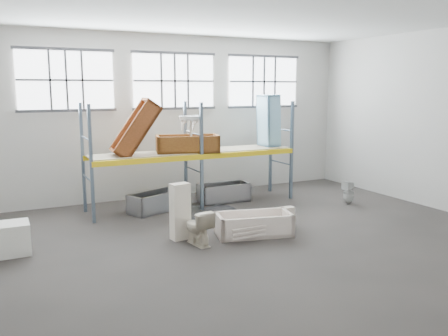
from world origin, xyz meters
TOP-DOWN VIEW (x-y plane):
  - floor at (0.00, 0.00)m, footprint 12.00×10.00m
  - ceiling at (0.00, 0.00)m, footprint 12.00×10.00m
  - wall_back at (0.00, 5.05)m, footprint 12.00×0.10m
  - wall_right at (6.05, 0.00)m, footprint 0.10×10.00m
  - window_left at (-3.20, 4.94)m, footprint 2.60×0.04m
  - window_mid at (0.00, 4.94)m, footprint 2.60×0.04m
  - window_right at (3.20, 4.94)m, footprint 2.60×0.04m
  - rack_upright_la at (-3.00, 2.90)m, footprint 0.08×0.08m
  - rack_upright_lb at (-3.00, 4.10)m, footprint 0.08×0.08m
  - rack_upright_ma at (0.00, 2.90)m, footprint 0.08×0.08m
  - rack_upright_mb at (0.00, 4.10)m, footprint 0.08×0.08m
  - rack_upright_ra at (3.00, 2.90)m, footprint 0.08×0.08m
  - rack_upright_rb at (3.00, 4.10)m, footprint 0.08×0.08m
  - rack_beam_front at (0.00, 2.90)m, footprint 6.00×0.10m
  - rack_beam_back at (0.00, 4.10)m, footprint 6.00×0.10m
  - shelf_deck at (0.00, 3.50)m, footprint 5.90×1.10m
  - wet_patch at (0.00, 2.70)m, footprint 1.80×1.80m
  - bathtub_beige at (0.15, 0.24)m, footprint 1.88×1.21m
  - cistern_spare at (1.24, 0.52)m, footprint 0.40×0.19m
  - sink_in_tub at (0.69, 0.61)m, footprint 0.46×0.46m
  - toilet_beige at (-1.29, 0.18)m, footprint 0.55×0.83m
  - cistern_tall at (-1.50, 0.70)m, footprint 0.45×0.32m
  - toilet_white at (4.14, 1.56)m, footprint 0.33×0.32m
  - steel_tub_left at (-1.26, 3.30)m, footprint 1.61×1.19m
  - steel_tub_right at (0.97, 3.46)m, footprint 1.53×0.77m
  - rust_tub_flat at (-0.21, 3.41)m, footprint 1.90×1.23m
  - rust_tub_tilted at (-1.69, 3.47)m, footprint 1.43×0.91m
  - sink_on_shelf at (-0.19, 3.19)m, footprint 0.69×0.55m
  - blue_tub_upright at (2.54, 3.52)m, footprint 0.52×0.75m
  - bucket at (0.23, 0.08)m, footprint 0.34×0.34m
  - carton_near at (-4.99, 1.34)m, footprint 0.77×0.66m

SIDE VIEW (x-z plane):
  - floor at x=0.00m, z-range -0.10..0.00m
  - wet_patch at x=0.00m, z-range 0.00..0.00m
  - bucket at x=0.23m, z-range 0.00..0.32m
  - sink_in_tub at x=0.69m, z-range 0.09..0.23m
  - bathtub_beige at x=0.15m, z-range 0.00..0.51m
  - steel_tub_left at x=-1.26m, z-range 0.00..0.54m
  - steel_tub_right at x=0.97m, z-range 0.00..0.55m
  - cistern_spare at x=1.24m, z-range 0.09..0.47m
  - carton_near at x=-4.99m, z-range 0.00..0.65m
  - toilet_white at x=4.14m, z-range 0.00..0.70m
  - toilet_beige at x=-1.29m, z-range 0.00..0.78m
  - cistern_tall at x=-1.50m, z-range 0.00..1.28m
  - rack_upright_la at x=-3.00m, z-range 0.00..3.00m
  - rack_upright_lb at x=-3.00m, z-range 0.00..3.00m
  - rack_upright_ma at x=0.00m, z-range 0.00..3.00m
  - rack_upright_mb at x=0.00m, z-range 0.00..3.00m
  - rack_upright_ra at x=3.00m, z-range 0.00..3.00m
  - rack_upright_rb at x=3.00m, z-range 0.00..3.00m
  - rack_beam_front at x=0.00m, z-range 1.43..1.57m
  - rack_beam_back at x=0.00m, z-range 1.43..1.57m
  - shelf_deck at x=0.00m, z-range 1.57..1.59m
  - rust_tub_flat at x=-0.21m, z-range 1.57..2.07m
  - sink_on_shelf at x=-0.19m, z-range 1.81..2.38m
  - rust_tub_tilted at x=-1.69m, z-range 1.46..3.13m
  - blue_tub_upright at x=2.54m, z-range 1.60..3.19m
  - wall_back at x=0.00m, z-range 0.00..5.00m
  - wall_right at x=6.05m, z-range 0.00..5.00m
  - window_left at x=-3.20m, z-range 2.80..4.40m
  - window_mid at x=0.00m, z-range 2.80..4.40m
  - window_right at x=3.20m, z-range 2.80..4.40m
  - ceiling at x=0.00m, z-range 5.00..5.10m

